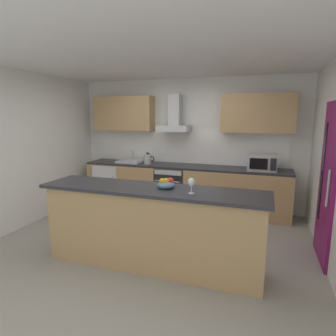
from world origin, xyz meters
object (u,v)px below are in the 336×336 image
range_hood (175,120)px  sink (130,161)px  fruit_bowl (166,184)px  wine_glass (191,183)px  oven (172,187)px  kettle (148,159)px  refrigerator (111,183)px  microwave (262,162)px

range_hood → sink: bearing=-172.7°
sink → range_hood: bearing=7.3°
fruit_bowl → wine_glass: bearing=-22.5°
oven → wine_glass: bearing=-67.1°
sink → range_hood: range_hood is taller
range_hood → kettle: bearing=-162.5°
kettle → range_hood: size_ratio=0.40×
refrigerator → sink: sink is taller
microwave → oven: bearing=179.1°
refrigerator → range_hood: 1.96m
oven → fruit_bowl: (0.62, -2.16, 0.60)m
refrigerator → range_hood: size_ratio=1.18×
oven → range_hood: 1.33m
kettle → range_hood: (0.52, 0.16, 0.78)m
kettle → range_hood: range_hood is taller
kettle → range_hood: bearing=17.5°
oven → kettle: kettle is taller
oven → kettle: (-0.52, -0.03, 0.55)m
oven → microwave: (1.70, -0.03, 0.59)m
sink → wine_glass: size_ratio=2.81×
fruit_bowl → sink: bearing=125.6°
fruit_bowl → range_hood: bearing=105.2°
refrigerator → kettle: (0.88, -0.03, 0.58)m
refrigerator → fruit_bowl: bearing=-46.9°
refrigerator → kettle: bearing=-2.0°
microwave → kettle: microwave is taller
wine_glass → sink: bearing=129.4°
microwave → wine_glass: bearing=-107.6°
range_hood → refrigerator: bearing=-174.6°
microwave → refrigerator: bearing=179.5°
oven → range_hood: size_ratio=1.11×
refrigerator → wine_glass: 3.38m
kettle → oven: bearing=3.7°
oven → range_hood: bearing=90.0°
microwave → wine_glass: microwave is taller
sink → fruit_bowl: size_ratio=2.27×
sink → kettle: size_ratio=1.73×
kettle → fruit_bowl: kettle is taller
refrigerator → sink: size_ratio=1.70×
refrigerator → range_hood: bearing=5.4°
microwave → sink: (-2.63, 0.04, -0.12)m
oven → sink: (-0.93, 0.01, 0.47)m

